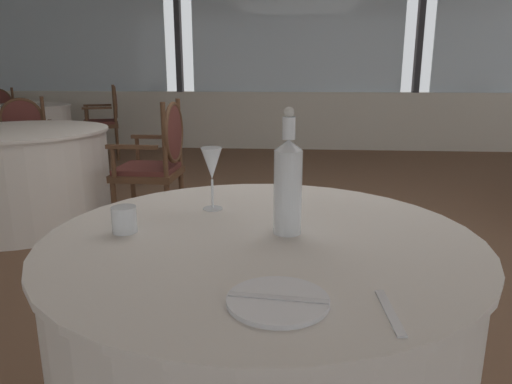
% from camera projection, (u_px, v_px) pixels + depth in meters
% --- Properties ---
extents(ground_plane, '(14.35, 14.35, 0.00)m').
position_uv_depth(ground_plane, '(294.00, 247.00, 3.22)').
color(ground_plane, brown).
extents(window_wall_far, '(11.04, 0.14, 2.93)m').
position_uv_depth(window_wall_far, '(296.00, 70.00, 6.91)').
color(window_wall_far, silver).
rests_on(window_wall_far, ground_plane).
extents(foreground_table, '(1.20, 1.20, 0.74)m').
position_uv_depth(foreground_table, '(261.00, 352.00, 1.40)').
color(foreground_table, white).
rests_on(foreground_table, ground_plane).
extents(side_plate, '(0.21, 0.21, 0.01)m').
position_uv_depth(side_plate, '(278.00, 300.00, 0.93)').
color(side_plate, white).
rests_on(side_plate, foreground_table).
extents(butter_knife, '(0.20, 0.04, 0.00)m').
position_uv_depth(butter_knife, '(278.00, 298.00, 0.93)').
color(butter_knife, silver).
rests_on(butter_knife, foreground_table).
extents(dinner_fork, '(0.03, 0.17, 0.00)m').
position_uv_depth(dinner_fork, '(390.00, 312.00, 0.89)').
color(dinner_fork, silver).
rests_on(dinner_fork, foreground_table).
extents(water_bottle, '(0.08, 0.08, 0.35)m').
position_uv_depth(water_bottle, '(288.00, 184.00, 1.29)').
color(water_bottle, white).
rests_on(water_bottle, foreground_table).
extents(wine_glass, '(0.07, 0.07, 0.20)m').
position_uv_depth(wine_glass, '(212.00, 165.00, 1.51)').
color(wine_glass, white).
rests_on(wine_glass, foreground_table).
extents(water_tumbler, '(0.07, 0.07, 0.07)m').
position_uv_depth(water_tumbler, '(124.00, 219.00, 1.32)').
color(water_tumbler, white).
rests_on(water_tumbler, foreground_table).
extents(background_table_0, '(1.01, 1.01, 0.74)m').
position_uv_depth(background_table_0, '(32.00, 134.00, 6.09)').
color(background_table_0, white).
rests_on(background_table_0, ground_plane).
extents(dining_chair_0_1, '(0.60, 0.63, 0.97)m').
position_uv_depth(dining_chair_0_1, '(106.00, 116.00, 6.31)').
color(dining_chair_0_1, brown).
rests_on(dining_chair_0_1, ground_plane).
extents(dining_chair_0_2, '(0.65, 0.66, 0.92)m').
position_uv_depth(dining_chair_0_2, '(3.00, 115.00, 6.66)').
color(dining_chair_0_2, brown).
rests_on(dining_chair_0_2, ground_plane).
extents(background_table_1, '(1.33, 1.33, 0.74)m').
position_uv_depth(background_table_1, '(23.00, 177.00, 3.67)').
color(background_table_1, white).
rests_on(background_table_1, ground_plane).
extents(dining_chair_1_0, '(0.48, 0.54, 0.97)m').
position_uv_depth(dining_chair_1_0, '(159.00, 156.00, 3.52)').
color(dining_chair_1_0, brown).
rests_on(dining_chair_1_0, ground_plane).
extents(dining_chair_1_1, '(0.65, 0.63, 0.92)m').
position_uv_depth(dining_chair_1_1, '(24.00, 137.00, 4.58)').
color(dining_chair_1_1, brown).
rests_on(dining_chair_1_1, ground_plane).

